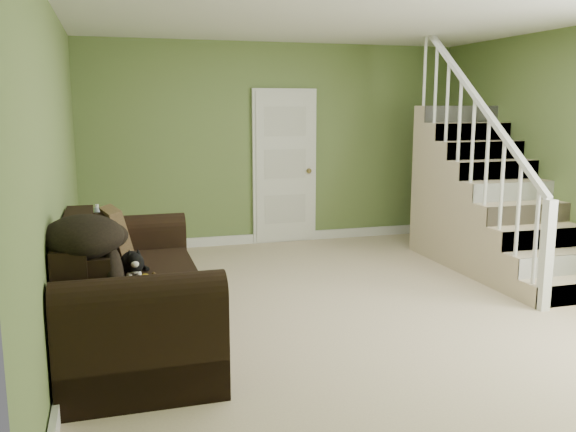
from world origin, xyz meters
TOP-DOWN VIEW (x-y plane):
  - floor at (0.00, 0.00)m, footprint 5.00×5.50m
  - ceiling at (0.00, 0.00)m, footprint 5.00×5.50m
  - wall_back at (0.00, 2.75)m, footprint 5.00×0.04m
  - wall_left at (-2.50, 0.00)m, footprint 0.04×5.50m
  - baseboard_back at (0.00, 2.72)m, footprint 5.00×0.04m
  - baseboard_left at (-2.47, 0.00)m, footprint 0.04×5.50m
  - door at (0.10, 2.71)m, footprint 0.86×0.12m
  - staircase at (1.99, 0.97)m, footprint 1.00×2.51m
  - sofa at (-2.02, -0.33)m, footprint 1.03×2.38m
  - side_table at (-2.25, 1.12)m, footprint 0.57×0.57m
  - cat at (-1.97, -0.24)m, footprint 0.24×0.48m
  - banana at (-1.87, -0.53)m, footprint 0.14×0.23m
  - throw_pillow at (-2.07, 0.42)m, footprint 0.30×0.47m
  - throw_blanket at (-2.29, -0.95)m, footprint 0.67×0.78m

SIDE VIEW (x-z plane):
  - floor at x=0.00m, z-range -0.01..0.01m
  - baseboard_back at x=0.00m, z-range 0.00..0.12m
  - baseboard_left at x=-2.47m, z-range 0.00..0.12m
  - side_table at x=-2.25m, z-range -0.11..0.74m
  - sofa at x=-2.02m, z-range -0.11..0.83m
  - banana at x=-1.87m, z-range 0.51..0.57m
  - cat at x=-1.97m, z-range 0.48..0.71m
  - staircase at x=1.99m, z-range -0.77..2.05m
  - throw_pillow at x=-2.07m, z-range 0.49..0.94m
  - throw_blanket at x=-2.29m, z-range 0.83..1.11m
  - door at x=0.10m, z-range 0.00..2.02m
  - wall_back at x=0.00m, z-range 0.00..2.60m
  - wall_left at x=-2.50m, z-range 0.00..2.60m
  - ceiling at x=0.00m, z-range 2.60..2.60m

